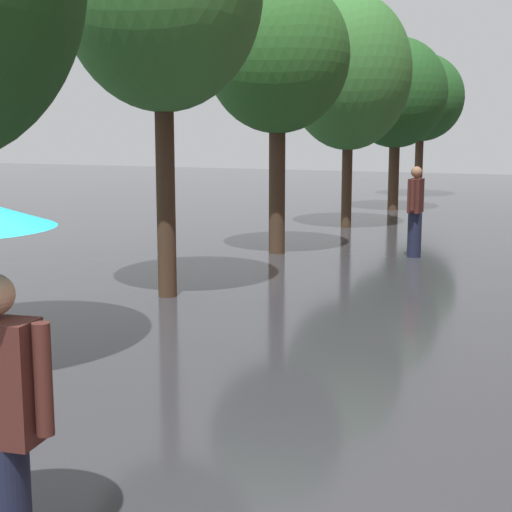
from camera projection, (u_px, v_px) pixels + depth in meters
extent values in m
cylinder|color=#473323|center=(166.00, 192.00, 10.82)|extent=(0.27, 0.27, 3.04)
cylinder|color=#473323|center=(277.00, 185.00, 14.69)|extent=(0.32, 0.32, 2.68)
ellipsoid|color=#2D6628|center=(278.00, 55.00, 14.28)|extent=(2.72, 2.72, 2.92)
cylinder|color=#473323|center=(347.00, 180.00, 18.59)|extent=(0.25, 0.25, 2.36)
ellipsoid|color=#387533|center=(349.00, 72.00, 18.17)|extent=(2.99, 2.99, 3.70)
cylinder|color=#473323|center=(394.00, 172.00, 22.67)|extent=(0.31, 0.31, 2.25)
ellipsoid|color=#235623|center=(396.00, 93.00, 22.28)|extent=(2.98, 2.98, 3.20)
cylinder|color=#473323|center=(419.00, 164.00, 27.26)|extent=(0.29, 0.29, 2.35)
ellipsoid|color=#235623|center=(421.00, 97.00, 26.88)|extent=(3.01, 3.01, 3.07)
cylinder|color=#4C231E|center=(43.00, 379.00, 3.71)|extent=(0.09, 0.09, 0.57)
cylinder|color=#1E233D|center=(414.00, 235.00, 14.38)|extent=(0.26, 0.26, 0.85)
cube|color=#4C231E|center=(416.00, 196.00, 14.25)|extent=(0.23, 0.41, 0.64)
sphere|color=#9E7051|center=(417.00, 172.00, 14.18)|extent=(0.21, 0.21, 0.21)
cylinder|color=#4C231E|center=(419.00, 193.00, 14.47)|extent=(0.09, 0.09, 0.57)
cylinder|color=#4C231E|center=(412.00, 195.00, 14.03)|extent=(0.09, 0.09, 0.57)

